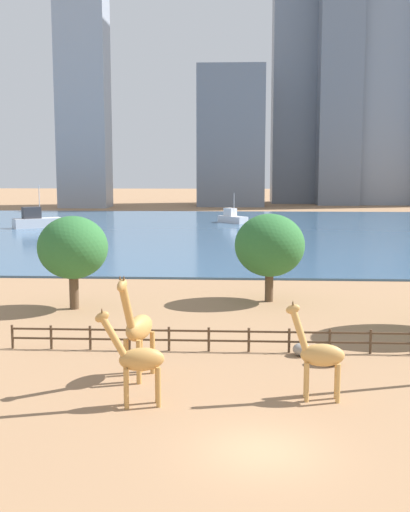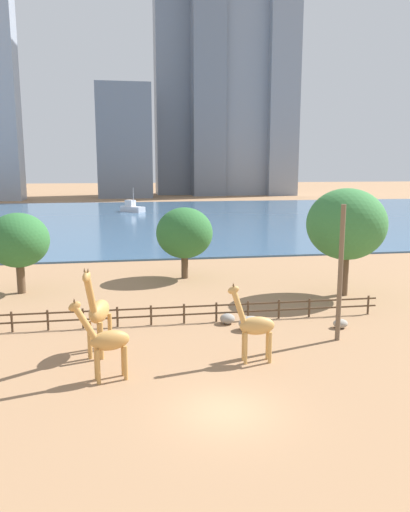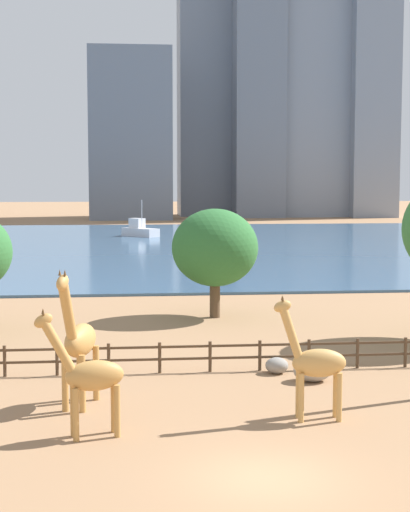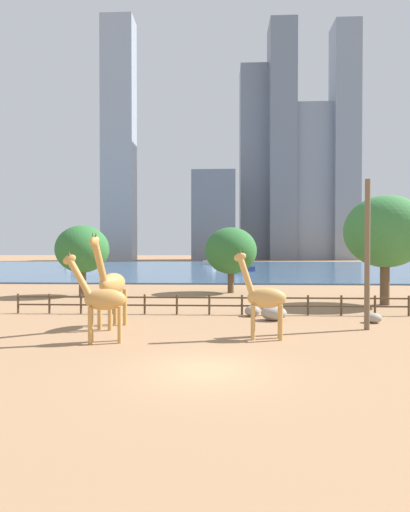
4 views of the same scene
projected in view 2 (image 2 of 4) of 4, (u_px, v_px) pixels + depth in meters
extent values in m
plane|color=#9E7551|center=(143.00, 217.00, 98.39)|extent=(400.00, 400.00, 0.00)
cube|color=#3D6084|center=(144.00, 218.00, 95.46)|extent=(180.00, 86.00, 0.20)
cylinder|color=#C18C47|center=(101.00, 341.00, 26.19)|extent=(0.29, 0.29, 2.03)
cylinder|color=#C18C47|center=(90.00, 340.00, 26.25)|extent=(0.29, 0.29, 2.03)
cylinder|color=#C18C47|center=(110.00, 331.00, 27.72)|extent=(0.29, 0.29, 2.03)
cylinder|color=#C18C47|center=(99.00, 331.00, 27.79)|extent=(0.29, 0.29, 2.03)
ellipsoid|color=#C18C47|center=(99.00, 311.00, 26.74)|extent=(1.46, 2.40, 1.17)
cylinder|color=#C18C47|center=(90.00, 294.00, 25.27)|extent=(0.67, 1.26, 2.20)
ellipsoid|color=#C18C47|center=(86.00, 277.00, 24.66)|extent=(0.58, 0.92, 0.71)
cone|color=brown|center=(88.00, 270.00, 24.59)|extent=(0.13, 0.13, 0.21)
cone|color=brown|center=(84.00, 270.00, 24.61)|extent=(0.13, 0.13, 0.21)
cylinder|color=tan|center=(246.00, 349.00, 25.56)|extent=(0.20, 0.20, 1.66)
cylinder|color=tan|center=(244.00, 345.00, 26.07)|extent=(0.20, 0.20, 1.66)
cylinder|color=tan|center=(270.00, 347.00, 25.73)|extent=(0.20, 0.20, 1.66)
cylinder|color=tan|center=(268.00, 344.00, 26.23)|extent=(0.20, 0.20, 1.66)
ellipsoid|color=tan|center=(257.00, 326.00, 25.70)|extent=(1.86, 0.80, 0.96)
cylinder|color=tan|center=(239.00, 306.00, 25.38)|extent=(0.87, 0.33, 1.84)
ellipsoid|color=tan|center=(233.00, 290.00, 25.19)|extent=(0.70, 0.32, 0.55)
cone|color=brown|center=(234.00, 285.00, 25.07)|extent=(0.09, 0.09, 0.17)
cone|color=brown|center=(233.00, 284.00, 25.21)|extent=(0.09, 0.09, 0.17)
cylinder|color=#C18C47|center=(98.00, 367.00, 23.22)|extent=(0.23, 0.23, 1.68)
cylinder|color=#C18C47|center=(96.00, 363.00, 23.69)|extent=(0.23, 0.23, 1.68)
cylinder|color=#C18C47|center=(126.00, 363.00, 23.70)|extent=(0.23, 0.23, 1.68)
cylinder|color=#C18C47|center=(123.00, 359.00, 24.17)|extent=(0.23, 0.23, 1.68)
ellipsoid|color=#C18C47|center=(110.00, 340.00, 23.49)|extent=(1.97, 1.13, 0.97)
cylinder|color=#C18C47|center=(85.00, 323.00, 22.89)|extent=(1.17, 0.54, 1.78)
ellipsoid|color=#C18C47|center=(75.00, 306.00, 22.59)|extent=(0.76, 0.45, 0.62)
cone|color=brown|center=(74.00, 301.00, 22.47)|extent=(0.11, 0.11, 0.18)
cone|color=brown|center=(74.00, 300.00, 22.61)|extent=(0.11, 0.11, 0.18)
cylinder|color=brown|center=(340.00, 274.00, 28.57)|extent=(0.28, 0.28, 7.95)
ellipsoid|color=gray|center=(340.00, 324.00, 31.37)|extent=(0.93, 0.76, 0.57)
ellipsoid|color=gray|center=(251.00, 323.00, 30.96)|extent=(1.54, 1.17, 0.87)
ellipsoid|color=gray|center=(227.00, 319.00, 32.19)|extent=(0.97, 0.90, 0.67)
cylinder|color=#4C3826|center=(12.00, 322.00, 30.52)|extent=(0.14, 0.14, 1.30)
cylinder|color=#4C3826|center=(48.00, 320.00, 30.87)|extent=(0.14, 0.14, 1.30)
cylinder|color=#4C3826|center=(83.00, 318.00, 31.21)|extent=(0.14, 0.14, 1.30)
cylinder|color=#4C3826|center=(117.00, 317.00, 31.55)|extent=(0.14, 0.14, 1.30)
cylinder|color=#4C3826|center=(151.00, 315.00, 31.89)|extent=(0.14, 0.14, 1.30)
cylinder|color=#4C3826|center=(184.00, 314.00, 32.23)|extent=(0.14, 0.14, 1.30)
cylinder|color=#4C3826|center=(216.00, 312.00, 32.57)|extent=(0.14, 0.14, 1.30)
cylinder|color=#4C3826|center=(248.00, 311.00, 32.91)|extent=(0.14, 0.14, 1.30)
cylinder|color=#4C3826|center=(279.00, 309.00, 33.25)|extent=(0.14, 0.14, 1.30)
cylinder|color=#4C3826|center=(309.00, 308.00, 33.59)|extent=(0.14, 0.14, 1.30)
cylinder|color=#4C3826|center=(339.00, 306.00, 33.93)|extent=(0.14, 0.14, 1.30)
cylinder|color=#4C3826|center=(368.00, 305.00, 34.27)|extent=(0.14, 0.14, 1.30)
cube|color=#4C3826|center=(188.00, 307.00, 32.19)|extent=(26.10, 0.08, 0.10)
cube|color=#4C3826|center=(188.00, 314.00, 32.28)|extent=(26.10, 0.08, 0.10)
cylinder|color=brown|center=(21.00, 279.00, 39.84)|extent=(0.64, 0.64, 2.37)
ellipsoid|color=#2D6B33|center=(18.00, 240.00, 39.29)|extent=(4.80, 4.80, 4.32)
cylinder|color=brown|center=(344.00, 275.00, 39.17)|extent=(0.69, 0.69, 3.18)
ellipsoid|color=#387A3D|center=(346.00, 224.00, 38.45)|extent=(6.13, 6.13, 5.51)
cylinder|color=brown|center=(185.00, 267.00, 45.17)|extent=(0.61, 0.61, 2.11)
ellipsoid|color=#2D6B33|center=(184.00, 233.00, 44.62)|extent=(5.07, 5.07, 4.56)
cube|color=silver|center=(133.00, 209.00, 108.06)|extent=(5.37, 5.65, 1.15)
cube|color=silver|center=(130.00, 203.00, 108.28)|extent=(2.41, 2.46, 1.38)
cylinder|color=silver|center=(133.00, 197.00, 107.43)|extent=(0.17, 0.17, 4.02)
cube|color=navy|center=(178.00, 225.00, 80.73)|extent=(3.74, 4.87, 0.93)
cube|color=silver|center=(176.00, 218.00, 80.99)|extent=(1.79, 2.01, 1.12)
cube|color=gray|center=(282.00, 52.00, 165.44)|extent=(10.14, 11.05, 94.50)
cube|color=slate|center=(124.00, 142.00, 157.06)|extent=(16.81, 12.85, 34.83)
cube|color=slate|center=(173.00, 74.00, 170.97)|extent=(12.40, 12.41, 82.12)
cube|color=slate|center=(207.00, 47.00, 163.78)|extent=(10.75, 13.00, 96.65)
cube|color=gray|center=(246.00, 101.00, 170.01)|extent=(15.97, 11.49, 63.41)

